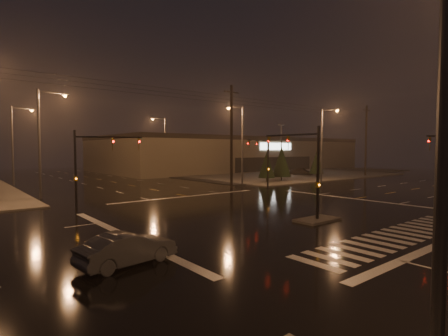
% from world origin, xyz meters
% --- Properties ---
extents(ground, '(140.00, 140.00, 0.00)m').
position_xyz_m(ground, '(0.00, 0.00, 0.00)').
color(ground, black).
rests_on(ground, ground).
extents(sidewalk_ne, '(36.00, 36.00, 0.12)m').
position_xyz_m(sidewalk_ne, '(30.00, 30.00, 0.06)').
color(sidewalk_ne, '#4D4A44').
rests_on(sidewalk_ne, ground).
extents(median_island, '(3.00, 1.60, 0.15)m').
position_xyz_m(median_island, '(0.00, -4.00, 0.07)').
color(median_island, '#4D4A44').
rests_on(median_island, ground).
extents(crosswalk, '(15.00, 2.60, 0.01)m').
position_xyz_m(crosswalk, '(0.00, -9.00, 0.01)').
color(crosswalk, beige).
rests_on(crosswalk, ground).
extents(stop_bar_near, '(16.00, 0.50, 0.01)m').
position_xyz_m(stop_bar_near, '(0.00, -11.00, 0.01)').
color(stop_bar_near, beige).
rests_on(stop_bar_near, ground).
extents(stop_bar_far, '(16.00, 0.50, 0.01)m').
position_xyz_m(stop_bar_far, '(0.00, 11.00, 0.01)').
color(stop_bar_far, beige).
rests_on(stop_bar_far, ground).
extents(parking_lot, '(50.00, 24.00, 0.08)m').
position_xyz_m(parking_lot, '(35.00, 28.00, 0.04)').
color(parking_lot, black).
rests_on(parking_lot, ground).
extents(retail_building, '(60.20, 28.30, 7.20)m').
position_xyz_m(retail_building, '(35.00, 45.99, 3.84)').
color(retail_building, '#6A604B').
rests_on(retail_building, ground).
extents(signal_mast_median, '(0.25, 4.59, 6.00)m').
position_xyz_m(signal_mast_median, '(0.00, -3.07, 3.75)').
color(signal_mast_median, black).
rests_on(signal_mast_median, ground).
extents(signal_mast_ne, '(4.84, 1.86, 6.00)m').
position_xyz_m(signal_mast_ne, '(9.50, 10.14, 3.79)').
color(signal_mast_ne, black).
rests_on(signal_mast_ne, ground).
extents(signal_mast_nw, '(4.84, 1.86, 6.00)m').
position_xyz_m(signal_mast_nw, '(-9.50, 10.14, 3.79)').
color(signal_mast_nw, black).
rests_on(signal_mast_nw, ground).
extents(streetlight_1, '(2.77, 0.32, 10.00)m').
position_xyz_m(streetlight_1, '(-11.18, 18.00, 5.80)').
color(streetlight_1, '#38383A').
rests_on(streetlight_1, ground).
extents(streetlight_2, '(2.77, 0.32, 10.00)m').
position_xyz_m(streetlight_2, '(-11.18, 34.00, 5.80)').
color(streetlight_2, '#38383A').
rests_on(streetlight_2, ground).
extents(streetlight_3, '(2.77, 0.32, 10.00)m').
position_xyz_m(streetlight_3, '(11.18, 16.00, 5.80)').
color(streetlight_3, '#38383A').
rests_on(streetlight_3, ground).
extents(streetlight_4, '(2.77, 0.32, 10.00)m').
position_xyz_m(streetlight_4, '(11.18, 36.00, 5.80)').
color(streetlight_4, '#38383A').
rests_on(streetlight_4, ground).
extents(streetlight_6, '(0.32, 2.77, 10.00)m').
position_xyz_m(streetlight_6, '(22.00, 11.18, 5.80)').
color(streetlight_6, '#38383A').
rests_on(streetlight_6, ground).
extents(utility_pole_1, '(2.20, 0.32, 12.00)m').
position_xyz_m(utility_pole_1, '(8.00, 14.00, 6.13)').
color(utility_pole_1, black).
rests_on(utility_pole_1, ground).
extents(utility_pole_2, '(2.20, 0.32, 12.00)m').
position_xyz_m(utility_pole_2, '(38.00, 14.00, 6.13)').
color(utility_pole_2, black).
rests_on(utility_pole_2, ground).
extents(conifer_0, '(2.29, 2.29, 4.27)m').
position_xyz_m(conifer_0, '(15.92, 15.96, 2.48)').
color(conifer_0, black).
rests_on(conifer_0, ground).
extents(conifer_1, '(2.72, 2.72, 4.94)m').
position_xyz_m(conifer_1, '(19.22, 16.24, 2.82)').
color(conifer_1, black).
rests_on(conifer_1, ground).
extents(conifer_2, '(2.26, 2.26, 4.24)m').
position_xyz_m(conifer_2, '(27.86, 16.63, 2.47)').
color(conifer_2, black).
rests_on(conifer_2, ground).
extents(car_parked, '(2.42, 4.28, 1.38)m').
position_xyz_m(car_parked, '(30.83, 21.97, 0.69)').
color(car_parked, black).
rests_on(car_parked, ground).
extents(car_crossing, '(4.05, 1.88, 1.29)m').
position_xyz_m(car_crossing, '(-12.83, -4.50, 0.64)').
color(car_crossing, '#505357').
rests_on(car_crossing, ground).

